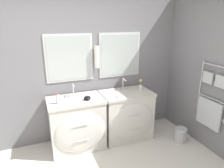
{
  "coord_description": "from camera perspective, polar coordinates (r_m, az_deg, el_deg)",
  "views": [
    {
      "loc": [
        -0.62,
        -1.56,
        2.05
      ],
      "look_at": [
        0.46,
        1.21,
        1.11
      ],
      "focal_mm": 32.0,
      "sensor_mm": 36.0,
      "label": 1
    }
  ],
  "objects": [
    {
      "name": "wall_back",
      "position": [
        3.47,
        -10.29,
        4.75
      ],
      "size": [
        5.47,
        0.16,
        2.6
      ],
      "color": "slate",
      "rests_on": "ground_plane"
    },
    {
      "name": "waste_bin",
      "position": [
        3.84,
        18.96,
        -13.48
      ],
      "size": [
        0.21,
        0.21,
        0.26
      ],
      "color": "#B7B7BC",
      "rests_on": "ground_plane"
    },
    {
      "name": "amenity_bowl",
      "position": [
        3.18,
        -7.1,
        -3.97
      ],
      "size": [
        0.11,
        0.11,
        0.07
      ],
      "color": "black",
      "rests_on": "vanity_left"
    },
    {
      "name": "wall_right",
      "position": [
        3.57,
        25.97,
        3.37
      ],
      "size": [
        0.13,
        3.6,
        2.6
      ],
      "color": "slate",
      "rests_on": "ground_plane"
    },
    {
      "name": "soap_dish",
      "position": [
        3.27,
        2.16,
        -3.5
      ],
      "size": [
        0.09,
        0.06,
        0.04
      ],
      "color": "white",
      "rests_on": "vanity_right"
    },
    {
      "name": "faucet_right",
      "position": [
        3.6,
        3.25,
        -0.09
      ],
      "size": [
        0.17,
        0.13,
        0.21
      ],
      "color": "silver",
      "rests_on": "vanity_right"
    },
    {
      "name": "toiletry_bottle",
      "position": [
        3.1,
        -15.26,
        -4.12
      ],
      "size": [
        0.05,
        0.05,
        0.17
      ],
      "color": "silver",
      "rests_on": "vanity_left"
    },
    {
      "name": "faucet_left",
      "position": [
        3.34,
        -11.02,
        -1.79
      ],
      "size": [
        0.17,
        0.13,
        0.21
      ],
      "color": "silver",
      "rests_on": "vanity_left"
    },
    {
      "name": "vanity_right",
      "position": [
        3.65,
        4.27,
        -8.79
      ],
      "size": [
        0.89,
        0.65,
        0.86
      ],
      "color": "silver",
      "rests_on": "ground_plane"
    },
    {
      "name": "vanity_left",
      "position": [
        3.39,
        -9.93,
        -11.15
      ],
      "size": [
        0.89,
        0.65,
        0.86
      ],
      "color": "silver",
      "rests_on": "ground_plane"
    },
    {
      "name": "flower_vase",
      "position": [
        3.62,
        8.16,
        -0.39
      ],
      "size": [
        0.06,
        0.06,
        0.2
      ],
      "color": "silver",
      "rests_on": "vanity_right"
    }
  ]
}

